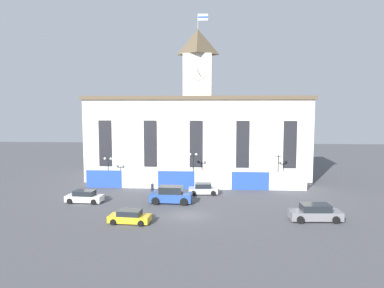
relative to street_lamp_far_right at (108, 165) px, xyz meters
The scene contains 12 objects.
ground_plane 19.36m from the street_lamp_far_right, 47.44° to the right, with size 160.00×160.00×0.00m, color #4C4C51.
civic_building 15.53m from the street_lamp_far_right, 30.37° to the left, with size 35.72×10.51×26.57m.
banner_fence 13.09m from the street_lamp_far_right, ahead, with size 31.77×0.12×2.56m.
street_lamp_far_right is the anchor object (origin of this frame).
street_lamp_left 12.66m from the street_lamp_far_right, ahead, with size 1.26×0.36×5.07m.
street_lamp_far_left 24.90m from the street_lamp_far_right, ahead, with size 1.26×0.36×5.08m.
car_yellow_coupe 18.74m from the street_lamp_far_right, 67.05° to the right, with size 4.33×2.39×1.35m.
car_silver_hatch 15.06m from the street_lamp_far_right, 16.20° to the right, with size 4.01×2.24×1.50m.
car_gray_pickup 30.45m from the street_lamp_far_right, 29.76° to the right, with size 5.41×2.61×1.75m.
car_blue_van 14.02m from the street_lamp_far_right, 40.75° to the right, with size 5.17×2.52×2.10m.
car_white_taxi 9.74m from the street_lamp_far_right, 91.47° to the right, with size 4.61×2.36×1.50m.
pedestrian 9.38m from the street_lamp_far_right, 34.68° to the right, with size 0.56×0.56×1.83m.
Camera 1 is at (3.18, -39.73, 11.89)m, focal length 35.00 mm.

